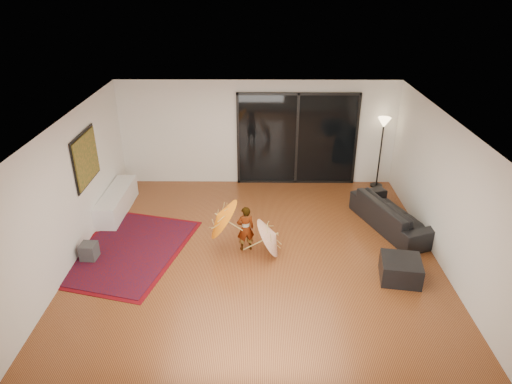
{
  "coord_description": "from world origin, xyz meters",
  "views": [
    {
      "loc": [
        0.04,
        -7.55,
        5.07
      ],
      "look_at": [
        -0.02,
        0.6,
        1.1
      ],
      "focal_mm": 32.0,
      "sensor_mm": 36.0,
      "label": 1
    }
  ],
  "objects_px": {
    "media_console": "(117,201)",
    "child": "(245,229)",
    "sofa": "(393,214)",
    "ottoman": "(400,269)"
  },
  "relations": [
    {
      "from": "media_console",
      "to": "child",
      "type": "bearing_deg",
      "value": -26.62
    },
    {
      "from": "media_console",
      "to": "sofa",
      "type": "distance_m",
      "value": 6.24
    },
    {
      "from": "ottoman",
      "to": "child",
      "type": "distance_m",
      "value": 3.0
    },
    {
      "from": "sofa",
      "to": "child",
      "type": "xyz_separation_m",
      "value": [
        -3.18,
        -0.9,
        0.16
      ]
    },
    {
      "from": "media_console",
      "to": "sofa",
      "type": "bearing_deg",
      "value": -5.24
    },
    {
      "from": "media_console",
      "to": "sofa",
      "type": "xyz_separation_m",
      "value": [
        6.2,
        -0.68,
        0.06
      ]
    },
    {
      "from": "sofa",
      "to": "ottoman",
      "type": "bearing_deg",
      "value": 149.05
    },
    {
      "from": "media_console",
      "to": "child",
      "type": "distance_m",
      "value": 3.42
    },
    {
      "from": "media_console",
      "to": "ottoman",
      "type": "height_order",
      "value": "media_console"
    },
    {
      "from": "media_console",
      "to": "ottoman",
      "type": "distance_m",
      "value": 6.38
    }
  ]
}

